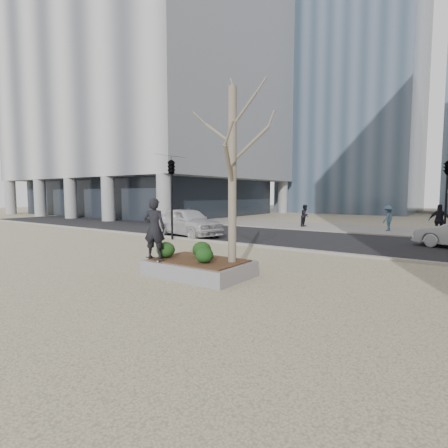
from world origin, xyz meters
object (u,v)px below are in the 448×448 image
Objects in this scene: police_car at (188,222)px; skateboard at (155,259)px; planter at (199,268)px; skateboarder at (154,228)px.

skateboard is at bearing -131.83° from police_car.
planter is 9.86m from police_car.
skateboarder is at bearing 11.36° from skateboard.
police_car reaches higher than planter.
planter is 1.64× the size of skateboarder.
planter is at bearing -123.98° from police_car.
police_car reaches higher than skateboard.
police_car is (-5.66, 7.93, 0.36)m from skateboard.
police_car is at bearing 133.35° from planter.
skateboarder reaches higher than skateboard.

